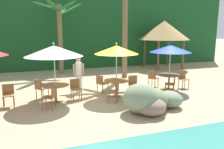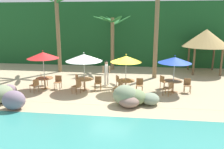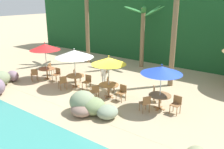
% 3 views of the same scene
% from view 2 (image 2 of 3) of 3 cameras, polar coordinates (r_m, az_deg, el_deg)
% --- Properties ---
extents(ground_plane, '(120.00, 120.00, 0.00)m').
position_cam_2_polar(ground_plane, '(14.68, -0.35, -3.98)').
color(ground_plane, tan).
extents(terrace_deck, '(18.00, 5.20, 0.01)m').
position_cam_2_polar(terrace_deck, '(14.67, -0.35, -3.96)').
color(terrace_deck, tan).
rests_on(terrace_deck, ground).
extents(foliage_backdrop, '(28.00, 2.40, 6.00)m').
position_cam_2_polar(foliage_backdrop, '(22.99, 2.59, 10.02)').
color(foliage_backdrop, '#194C23').
rests_on(foliage_backdrop, ground).
extents(rock_seawall, '(14.38, 2.71, 1.07)m').
position_cam_2_polar(rock_seawall, '(12.54, -11.70, -5.36)').
color(rock_seawall, gray).
rests_on(rock_seawall, ground).
extents(umbrella_red, '(1.99, 1.99, 2.53)m').
position_cam_2_polar(umbrella_red, '(15.14, -16.78, 4.59)').
color(umbrella_red, silver).
rests_on(umbrella_red, ground).
extents(dining_table_red, '(1.10, 1.10, 0.74)m').
position_cam_2_polar(dining_table_red, '(15.46, -16.38, -1.26)').
color(dining_table_red, olive).
rests_on(dining_table_red, ground).
extents(chair_red_seaward, '(0.44, 0.45, 0.87)m').
position_cam_2_polar(chair_red_seaward, '(15.29, -13.25, -1.62)').
color(chair_red_seaward, olive).
rests_on(chair_red_seaward, ground).
extents(chair_red_inland, '(0.57, 0.56, 0.87)m').
position_cam_2_polar(chair_red_inland, '(16.31, -16.78, -0.90)').
color(chair_red_inland, olive).
rests_on(chair_red_inland, ground).
extents(chair_red_left, '(0.57, 0.56, 0.87)m').
position_cam_2_polar(chair_red_left, '(14.90, -18.59, -2.38)').
color(chair_red_left, olive).
rests_on(chair_red_left, ground).
extents(umbrella_white, '(2.28, 2.28, 2.44)m').
position_cam_2_polar(umbrella_white, '(14.38, -7.00, 4.19)').
color(umbrella_white, silver).
rests_on(umbrella_white, ground).
extents(dining_table_white, '(1.10, 1.10, 0.74)m').
position_cam_2_polar(dining_table_white, '(14.69, -6.83, -1.56)').
color(dining_table_white, olive).
rests_on(dining_table_white, ground).
extents(chair_white_seaward, '(0.45, 0.46, 0.87)m').
position_cam_2_polar(chair_white_seaward, '(14.69, -3.49, -1.90)').
color(chair_white_seaward, olive).
rests_on(chair_white_seaward, ground).
extents(chair_white_inland, '(0.59, 0.59, 0.87)m').
position_cam_2_polar(chair_white_inland, '(15.45, -8.36, -1.24)').
color(chair_white_inland, olive).
rests_on(chair_white_inland, ground).
extents(chair_white_left, '(0.56, 0.56, 0.87)m').
position_cam_2_polar(chair_white_left, '(14.03, -8.64, -2.78)').
color(chair_white_left, olive).
rests_on(chair_white_left, ground).
extents(umbrella_yellow, '(1.90, 1.90, 2.39)m').
position_cam_2_polar(umbrella_yellow, '(13.94, 3.51, 3.87)').
color(umbrella_yellow, silver).
rests_on(umbrella_yellow, ground).
extents(dining_table_yellow, '(1.10, 1.10, 0.74)m').
position_cam_2_polar(dining_table_yellow, '(14.26, 3.43, -1.96)').
color(dining_table_yellow, olive).
rests_on(dining_table_yellow, ground).
extents(chair_yellow_seaward, '(0.44, 0.45, 0.87)m').
position_cam_2_polar(chair_yellow_seaward, '(14.30, 6.85, -2.41)').
color(chair_yellow_seaward, olive).
rests_on(chair_yellow_seaward, ground).
extents(chair_yellow_inland, '(0.58, 0.57, 0.87)m').
position_cam_2_polar(chair_yellow_inland, '(14.99, 1.73, -1.56)').
color(chair_yellow_inland, olive).
rests_on(chair_yellow_inland, ground).
extents(chair_yellow_left, '(0.58, 0.58, 0.87)m').
position_cam_2_polar(chair_yellow_left, '(13.56, 1.74, -3.20)').
color(chair_yellow_left, olive).
rests_on(chair_yellow_left, ground).
extents(umbrella_blue, '(2.00, 2.00, 2.32)m').
position_cam_2_polar(umbrella_blue, '(14.38, 15.32, 3.49)').
color(umbrella_blue, silver).
rests_on(umbrella_blue, ground).
extents(dining_table_blue, '(1.10, 1.10, 0.74)m').
position_cam_2_polar(dining_table_blue, '(14.68, 14.97, -1.94)').
color(dining_table_blue, olive).
rests_on(dining_table_blue, ground).
extents(chair_blue_seaward, '(0.45, 0.46, 0.87)m').
position_cam_2_polar(chair_blue_seaward, '(14.89, 18.19, -2.36)').
color(chair_blue_seaward, olive).
rests_on(chair_blue_seaward, ground).
extents(chair_blue_inland, '(0.59, 0.59, 0.87)m').
position_cam_2_polar(chair_blue_inland, '(15.28, 12.63, -1.60)').
color(chair_blue_inland, olive).
rests_on(chair_blue_inland, ground).
extents(chair_blue_left, '(0.58, 0.58, 0.87)m').
position_cam_2_polar(chair_blue_left, '(13.92, 13.90, -3.16)').
color(chair_blue_left, olive).
rests_on(chair_blue_left, ground).
extents(palm_tree_nearest, '(3.38, 3.44, 6.60)m').
position_cam_2_polar(palm_tree_nearest, '(19.89, -13.42, 13.51)').
color(palm_tree_nearest, brown).
rests_on(palm_tree_nearest, ground).
extents(palm_tree_second, '(3.28, 3.06, 4.76)m').
position_cam_2_polar(palm_tree_second, '(20.28, 0.11, 10.38)').
color(palm_tree_second, brown).
rests_on(palm_tree_second, ground).
extents(palm_tree_third, '(3.55, 3.54, 7.17)m').
position_cam_2_polar(palm_tree_third, '(17.57, 11.13, 14.85)').
color(palm_tree_third, brown).
rests_on(palm_tree_third, ground).
extents(palapa_hut, '(3.85, 3.85, 3.63)m').
position_cam_2_polar(palapa_hut, '(20.63, 22.33, 8.33)').
color(palapa_hut, brown).
rests_on(palapa_hut, ground).
extents(waiter_in_white, '(0.52, 0.36, 1.70)m').
position_cam_2_polar(waiter_in_white, '(15.59, -1.42, 0.83)').
color(waiter_in_white, white).
rests_on(waiter_in_white, ground).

